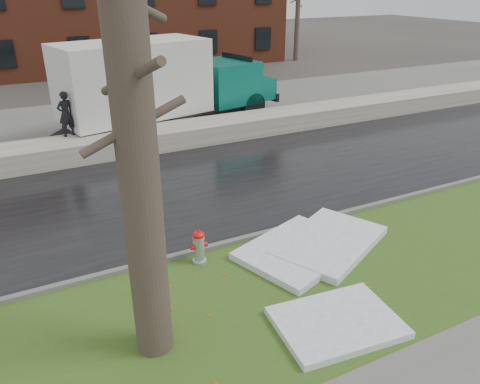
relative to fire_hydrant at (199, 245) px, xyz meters
name	(u,v)px	position (x,y,z in m)	size (l,w,h in m)	color
ground	(280,257)	(1.74, -0.61, -0.48)	(120.00, 120.00, 0.00)	#47423D
verge	(311,286)	(1.74, -1.86, -0.46)	(60.00, 4.50, 0.04)	#33521B
road	(204,186)	(1.74, 3.89, -0.46)	(60.00, 7.00, 0.03)	black
parking_lot	(132,119)	(1.74, 12.39, -0.46)	(60.00, 9.00, 0.03)	slate
curb	(259,235)	(1.74, 0.39, -0.41)	(60.00, 0.15, 0.14)	slate
snowbank	(161,138)	(1.74, 8.09, -0.10)	(60.00, 1.60, 0.75)	beige
bg_tree_right	(298,15)	(17.74, 23.39, 2.86)	(1.40, 1.62, 6.50)	brown
fire_hydrant	(199,245)	(0.00, 0.00, 0.00)	(0.39, 0.34, 0.82)	#A7ABAF
tree	(135,131)	(-1.68, -2.09, 3.43)	(1.59, 1.89, 7.67)	brown
box_truck	(160,83)	(2.58, 10.33, 1.48)	(11.21, 4.43, 3.70)	black
worker	(66,114)	(-1.44, 8.65, 1.07)	(0.58, 0.38, 1.59)	black
snow_patch_near	(299,250)	(2.19, -0.71, -0.36)	(2.60, 2.00, 0.16)	white
snow_patch_far	(337,322)	(1.44, -3.11, -0.37)	(2.20, 1.60, 0.14)	white
snow_patch_side	(329,242)	(3.03, -0.72, -0.35)	(2.80, 1.80, 0.18)	white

